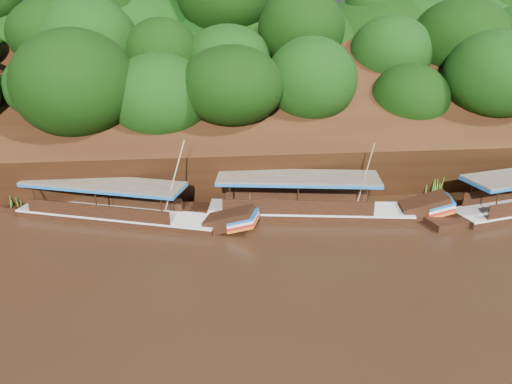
# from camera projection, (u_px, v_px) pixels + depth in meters

# --- Properties ---
(ground) EXTENTS (160.00, 160.00, 0.00)m
(ground) POSITION_uv_depth(u_px,v_px,m) (363.00, 271.00, 24.99)
(ground) COLOR black
(ground) RESTS_ON ground
(riverbank) EXTENTS (120.00, 30.06, 19.40)m
(riverbank) POSITION_uv_depth(u_px,v_px,m) (289.00, 126.00, 45.36)
(riverbank) COLOR black
(riverbank) RESTS_ON ground
(boat_1) EXTENTS (15.13, 4.35, 5.60)m
(boat_1) POSITION_uv_depth(u_px,v_px,m) (322.00, 207.00, 31.17)
(boat_1) COLOR black
(boat_1) RESTS_ON ground
(boat_2) EXTENTS (14.95, 6.65, 5.68)m
(boat_2) POSITION_uv_depth(u_px,v_px,m) (129.00, 213.00, 30.44)
(boat_2) COLOR black
(boat_2) RESTS_ON ground
(reeds) EXTENTS (48.47, 2.28, 2.04)m
(reeds) POSITION_uv_depth(u_px,v_px,m) (278.00, 188.00, 33.30)
(reeds) COLOR #36741D
(reeds) RESTS_ON ground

